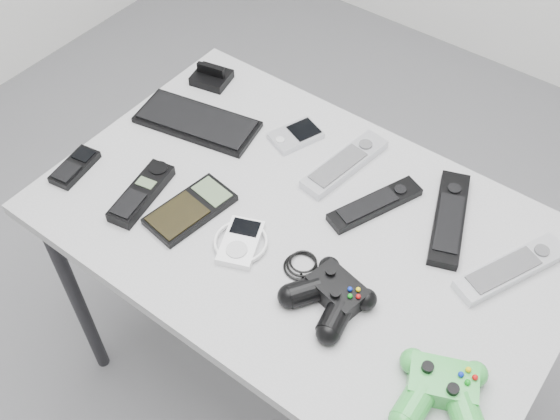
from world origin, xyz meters
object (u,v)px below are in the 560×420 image
Objects in this scene: remote_black_b at (449,217)px; cordless_handset at (142,193)px; remote_black_a at (375,204)px; remote_silver_b at (512,268)px; desk at (302,241)px; calculator at (190,209)px; pda at (296,135)px; remote_silver_a at (345,163)px; mobile_phone at (75,167)px; controller_black at (331,294)px; mp3_player at (241,242)px; pda_keyboard at (197,121)px; controller_green at (442,391)px.

remote_black_b is 1.40× the size of cordless_handset.
remote_silver_b is at bearing 25.58° from remote_black_a.
desk is 5.78× the size of calculator.
remote_silver_a is at bearing 16.15° from pda.
mobile_phone is (-0.47, -0.17, 0.07)m from desk.
cordless_handset is at bearing -133.16° from remote_silver_b.
remote_silver_a reaches higher than remote_black_a.
remote_black_a is at bearing 51.94° from desk.
mobile_phone is 0.47× the size of controller_black.
remote_silver_a is at bearing 37.51° from cordless_handset.
mp3_player is (-0.29, -0.29, -0.00)m from remote_black_b.
pda_keyboard reaches higher than desk.
controller_green is at bearing -85.66° from remote_black_b.
mobile_phone is 0.62m from controller_black.
remote_silver_b is 0.91m from mobile_phone.
mobile_phone is at bearing 165.36° from mp3_player.
mp3_player is at bearing -90.49° from remote_silver_a.
remote_black_a is (0.11, -0.06, -0.00)m from remote_silver_a.
remote_black_b is 2.13× the size of mp3_player.
cordless_handset is 0.11m from calculator.
mp3_player reaches higher than pda_keyboard.
remote_black_a is 1.21× the size of cordless_handset.
mobile_phone is (-0.70, -0.35, -0.00)m from remote_black_b.
controller_green reaches higher than desk.
pda_keyboard is 0.35m from remote_silver_a.
mobile_phone is 0.28m from calculator.
pda is 0.65m from controller_green.
desk is at bearing -105.62° from remote_black_a.
calculator is at bearing -118.76° from remote_black_a.
remote_silver_a is at bearing 159.02° from remote_black_b.
pda is 0.43m from controller_black.
controller_green reaches higher than remote_silver_b.
remote_silver_a is 1.30× the size of cordless_handset.
controller_black is (0.17, -0.30, 0.01)m from remote_silver_a.
desk is 4.99× the size of remote_black_a.
cordless_handset is at bearing -169.80° from remote_black_b.
pda_keyboard is 1.54× the size of calculator.
remote_black_a reaches higher than desk.
remote_silver_b reaches higher than mp3_player.
remote_silver_b is 0.97× the size of controller_black.
desk is 4.37× the size of remote_silver_b.
controller_black is at bearing -22.95° from mp3_player.
remote_silver_b is 2.09× the size of mp3_player.
mobile_phone is at bearing -159.84° from desk.
controller_green is at bearing -9.34° from mobile_phone.
remote_black_b is 1.46× the size of controller_green.
remote_black_a is 0.64m from mobile_phone.
remote_black_a is at bearing -19.35° from remote_silver_a.
controller_green is (0.30, -0.29, 0.02)m from remote_black_a.
pda_keyboard is 0.80m from controller_green.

